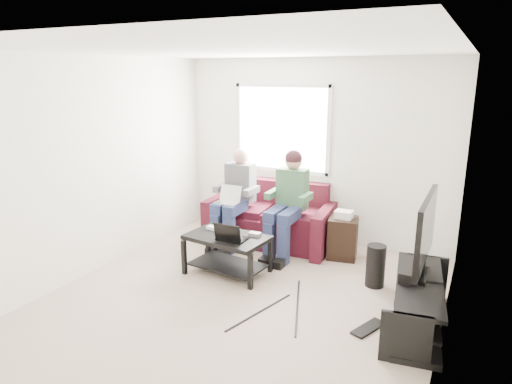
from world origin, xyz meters
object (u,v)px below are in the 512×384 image
Objects in this scene: tv_stand at (417,306)px; tv at (425,232)px; coffee_table at (227,245)px; end_table at (343,237)px; sofa at (270,220)px; subwoofer at (376,266)px.

tv is at bearing 91.47° from tv_stand.
end_table reaches higher than coffee_table.
coffee_table is 1.57× the size of end_table.
tv is 1.69× the size of end_table.
tv_stand is at bearing -5.51° from coffee_table.
sofa reaches higher than end_table.
tv reaches higher than tv_stand.
end_table is at bearing 44.82° from coffee_table.
tv_stand is 1.75m from end_table.
tv_stand is 0.73m from tv.
tv is at bearing -30.99° from sofa.
tv is at bearing -47.34° from end_table.
tv_stand is at bearing -49.50° from end_table.
subwoofer is (1.69, 0.46, -0.11)m from coffee_table.
end_table is (1.11, -0.12, -0.03)m from sofa.
end_table is at bearing 132.66° from tv.
subwoofer is (-0.55, 0.68, 0.04)m from tv_stand.
end_table is (1.12, 1.11, -0.07)m from coffee_table.
coffee_table is 1.58m from end_table.
sofa is 2.68m from tv_stand.
tv reaches higher than end_table.
tv is 1.79m from end_table.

